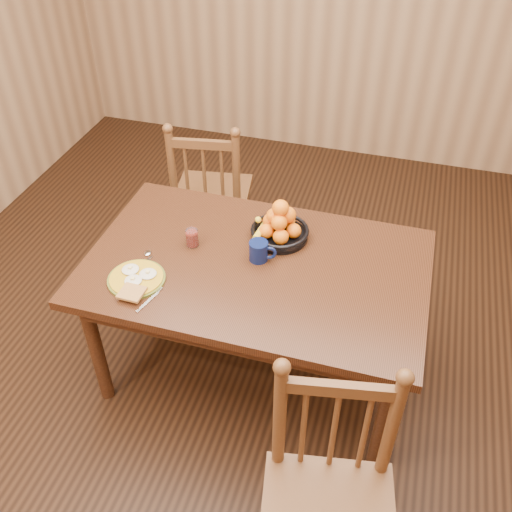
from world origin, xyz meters
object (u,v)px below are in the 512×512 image
(breakfast_plate, at_px, (136,279))
(chair_near, at_px, (329,503))
(chair_far, at_px, (211,194))
(dining_table, at_px, (256,277))
(coffee_mug, at_px, (259,251))
(fruit_bowl, at_px, (279,226))

(breakfast_plate, bearing_deg, chair_near, -32.44)
(chair_far, height_order, chair_near, chair_near)
(chair_far, bearing_deg, dining_table, 113.16)
(chair_far, height_order, coffee_mug, chair_far)
(breakfast_plate, bearing_deg, dining_table, 28.42)
(chair_near, height_order, fruit_bowl, chair_near)
(chair_far, bearing_deg, chair_near, 112.02)
(dining_table, relative_size, fruit_bowl, 5.52)
(dining_table, height_order, coffee_mug, coffee_mug)
(dining_table, relative_size, chair_far, 1.57)
(chair_far, distance_m, coffee_mug, 1.02)
(dining_table, xyz_separation_m, chair_near, (0.54, -0.92, -0.15))
(coffee_mug, bearing_deg, breakfast_plate, -148.50)
(dining_table, xyz_separation_m, coffee_mug, (0.01, 0.04, 0.14))
(chair_far, distance_m, breakfast_plate, 1.14)
(chair_far, xyz_separation_m, fruit_bowl, (0.60, -0.61, 0.32))
(chair_near, bearing_deg, dining_table, 110.24)
(chair_near, distance_m, fruit_bowl, 1.29)
(chair_far, relative_size, coffee_mug, 7.61)
(chair_far, relative_size, chair_near, 0.97)
(dining_table, bearing_deg, chair_far, 122.70)
(fruit_bowl, bearing_deg, coffee_mug, -103.67)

